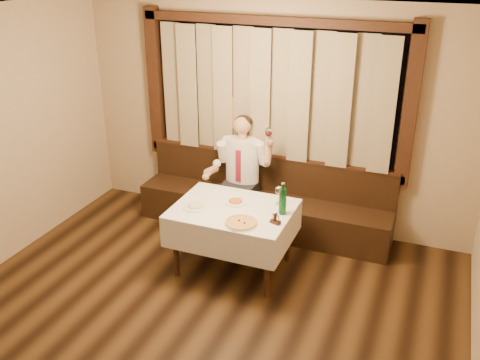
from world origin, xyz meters
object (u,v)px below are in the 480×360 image
at_px(pasta_red, 235,200).
at_px(seated_man, 241,166).
at_px(banquette, 264,205).
at_px(pasta_cream, 195,205).
at_px(pizza, 241,223).
at_px(green_bottle, 283,201).
at_px(dining_table, 233,216).
at_px(cruet_caddy, 275,220).

xyz_separation_m(pasta_red, seated_man, (-0.26, 0.81, 0.05)).
xyz_separation_m(banquette, pasta_cream, (-0.39, -1.17, 0.48)).
xyz_separation_m(pizza, green_bottle, (0.32, 0.37, 0.14)).
height_order(pasta_red, green_bottle, green_bottle).
bearing_deg(seated_man, dining_table, -73.03).
bearing_deg(pasta_red, pasta_cream, -143.21).
bearing_deg(pizza, pasta_cream, 165.25).
height_order(cruet_caddy, seated_man, seated_man).
height_order(pasta_cream, green_bottle, green_bottle).
height_order(green_bottle, seated_man, seated_man).
bearing_deg(pasta_cream, cruet_caddy, -1.00).
relative_size(pasta_red, seated_man, 0.17).
relative_size(dining_table, seated_man, 0.87).
bearing_deg(green_bottle, dining_table, -172.90).
height_order(pizza, green_bottle, green_bottle).
relative_size(pasta_red, cruet_caddy, 2.13).
height_order(dining_table, seated_man, seated_man).
bearing_deg(pasta_red, pizza, -61.15).
bearing_deg(green_bottle, cruet_caddy, -90.00).
bearing_deg(banquette, green_bottle, -61.03).
bearing_deg(pasta_red, cruet_caddy, -27.49).
bearing_deg(banquette, pizza, -80.87).
relative_size(banquette, green_bottle, 9.04).
xyz_separation_m(dining_table, green_bottle, (0.53, 0.07, 0.26)).
bearing_deg(cruet_caddy, pasta_cream, -161.97).
xyz_separation_m(pizza, cruet_caddy, (0.32, 0.14, 0.03)).
bearing_deg(pasta_red, dining_table, -79.44).
bearing_deg(dining_table, seated_man, 106.97).
bearing_deg(pasta_cream, banquette, 71.75).
relative_size(dining_table, green_bottle, 3.59).
bearing_deg(green_bottle, pasta_cream, -166.84).
relative_size(banquette, cruet_caddy, 27.32).
xyz_separation_m(pasta_red, pasta_cream, (-0.36, -0.27, 0.00)).
xyz_separation_m(green_bottle, cruet_caddy, (0.00, -0.23, -0.11)).
bearing_deg(banquette, pasta_cream, -108.25).
xyz_separation_m(dining_table, cruet_caddy, (0.53, -0.16, 0.15)).
bearing_deg(seated_man, cruet_caddy, -53.41).
bearing_deg(seated_man, green_bottle, -46.78).
bearing_deg(pizza, banquette, 99.13).
xyz_separation_m(dining_table, pasta_red, (-0.02, 0.12, 0.14)).
relative_size(pasta_cream, cruet_caddy, 2.14).
relative_size(pizza, green_bottle, 0.97).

